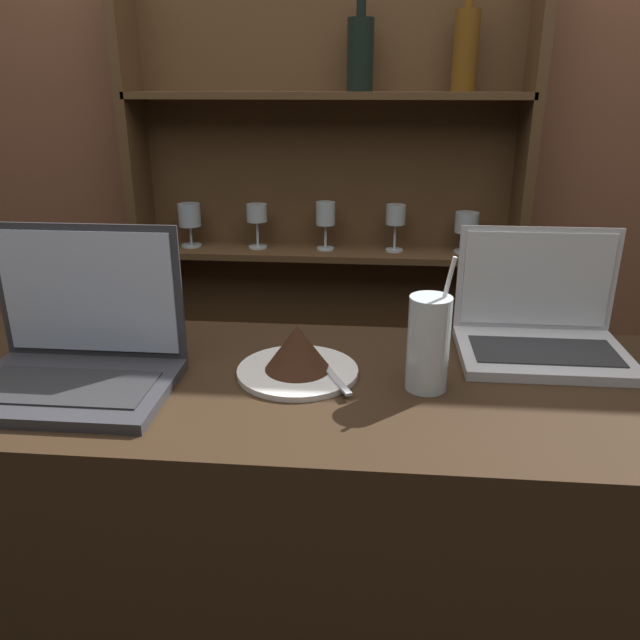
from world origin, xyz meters
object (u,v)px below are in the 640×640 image
object	(u,v)px
laptop_far	(540,326)
water_glass	(428,343)
cake_plate	(298,355)
laptop_near	(76,351)

from	to	relation	value
laptop_far	water_glass	xyz separation A→B (m)	(-0.22, -0.17, 0.03)
cake_plate	laptop_near	bearing A→B (deg)	-169.81
laptop_far	cake_plate	size ratio (longest dim) A/B	1.43
cake_plate	water_glass	bearing A→B (deg)	-8.31
laptop_near	water_glass	xyz separation A→B (m)	(0.58, 0.03, 0.02)
laptop_near	water_glass	bearing A→B (deg)	3.28
water_glass	laptop_near	bearing A→B (deg)	-176.72
cake_plate	water_glass	xyz separation A→B (m)	(0.22, -0.03, 0.04)
laptop_near	laptop_far	xyz separation A→B (m)	(0.80, 0.21, -0.01)
laptop_near	cake_plate	distance (m)	0.37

